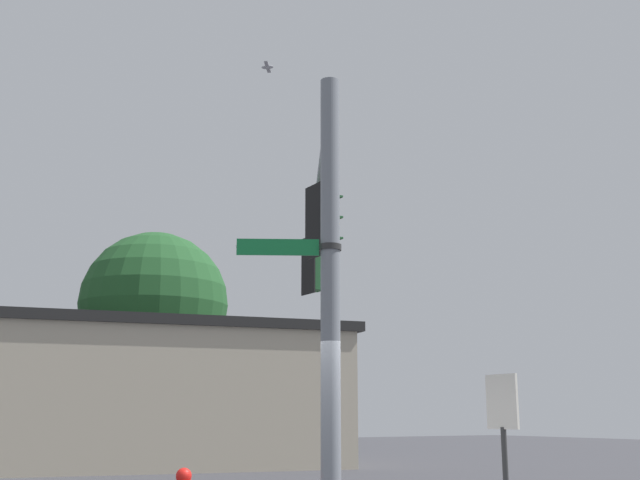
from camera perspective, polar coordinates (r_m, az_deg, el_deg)
signal_pole at (r=10.39m, az=0.76°, el=-4.21°), size 0.26×0.26×6.15m
mast_arm at (r=14.36m, az=-0.01°, el=3.04°), size 6.33×3.56×0.20m
traffic_light_nearest_pole at (r=12.77m, az=0.32°, el=1.32°), size 0.54×0.49×1.31m
traffic_light_mid_inner at (r=16.53m, az=-0.28°, el=-1.88°), size 0.54×0.49×1.31m
street_name_sign at (r=10.50m, az=-1.21°, el=-0.54°), size 0.76×1.26×0.22m
bird_flying at (r=17.49m, az=-3.83°, el=12.41°), size 0.34×0.30×0.11m
storefront_building at (r=25.55m, az=-11.80°, el=-10.91°), size 8.92×12.56×4.36m
tree_by_storefront at (r=25.83m, az=-11.94°, el=-4.71°), size 4.73×4.73×7.36m
historical_marker at (r=11.56m, az=13.15°, el=-13.05°), size 0.60×0.08×2.13m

